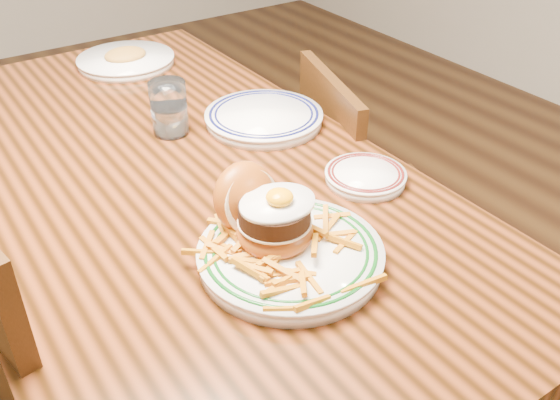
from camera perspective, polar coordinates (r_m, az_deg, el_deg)
table at (r=1.37m, az=-9.58°, el=-0.42°), size 0.85×1.60×0.75m
chair_right at (r=1.77m, az=7.48°, el=-0.09°), size 0.48×0.48×0.83m
main_plate at (r=1.03m, az=0.25°, el=-3.58°), size 0.31×0.33×0.15m
side_plate at (r=1.26m, az=7.82°, el=2.22°), size 0.16×0.16×0.02m
rear_plate at (r=1.48m, az=-1.48°, el=7.60°), size 0.28×0.28×0.03m
water_glass at (r=1.44m, az=-10.08°, el=8.01°), size 0.08×0.08×0.12m
far_plate at (r=1.87m, az=-13.91°, el=12.34°), size 0.27×0.27×0.05m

